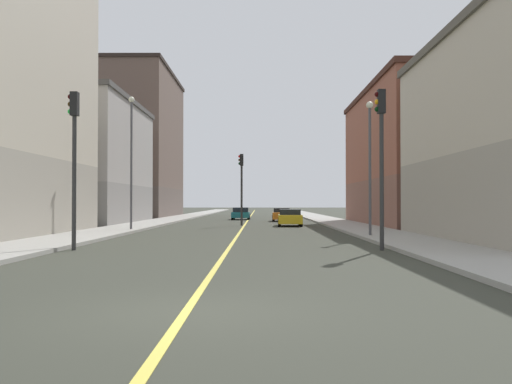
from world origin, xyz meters
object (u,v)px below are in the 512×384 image
object	(u,v)px
building_right_distant	(131,145)
car_orange	(282,215)
traffic_light_right_near	(74,148)
traffic_light_median_far	(241,179)
street_lamp_right_near	(131,150)
building_right_midblock	(74,162)
street_lamp_left_near	(370,153)
car_teal	(241,214)
car_yellow	(290,218)
building_left_mid	(431,157)
traffic_light_left_near	(381,146)

from	to	relation	value
building_right_distant	car_orange	world-z (taller)	building_right_distant
traffic_light_right_near	traffic_light_median_far	size ratio (longest dim) A/B	1.07
street_lamp_right_near	building_right_midblock	bearing A→B (deg)	119.93
traffic_light_right_near	street_lamp_right_near	xyz separation A→B (m)	(-0.98, 14.43, 1.19)
traffic_light_median_far	car_orange	xyz separation A→B (m)	(3.52, 10.75, -3.01)
street_lamp_left_near	car_teal	bearing A→B (deg)	103.30
building_right_midblock	car_teal	distance (m)	18.64
street_lamp_left_near	car_yellow	bearing A→B (deg)	102.16
building_left_mid	street_lamp_left_near	world-z (taller)	building_left_mid
building_right_midblock	building_right_distant	world-z (taller)	building_right_distant
building_right_distant	car_orange	distance (m)	25.57
building_left_mid	car_yellow	xyz separation A→B (m)	(-11.23, -1.65, -4.76)
street_lamp_right_near	traffic_light_left_near	bearing A→B (deg)	-48.97
traffic_light_median_far	car_orange	distance (m)	11.71
building_right_midblock	building_left_mid	bearing A→B (deg)	-7.11
building_right_midblock	traffic_light_right_near	size ratio (longest dim) A/B	2.99
traffic_light_left_near	traffic_light_median_far	distance (m)	24.49
traffic_light_left_near	car_teal	world-z (taller)	traffic_light_left_near
traffic_light_left_near	car_yellow	distance (m)	23.26
street_lamp_right_near	traffic_light_right_near	bearing A→B (deg)	-86.10
car_orange	car_yellow	xyz separation A→B (m)	(0.22, -11.57, 0.01)
building_right_distant	street_lamp_left_near	bearing A→B (deg)	-63.36
building_right_midblock	street_lamp_right_near	distance (m)	15.95
traffic_light_right_near	car_orange	size ratio (longest dim) A/B	1.33
traffic_light_median_far	car_orange	bearing A→B (deg)	71.88
traffic_light_left_near	street_lamp_left_near	distance (m)	7.79
car_teal	car_orange	bearing A→B (deg)	-51.88
building_right_distant	street_lamp_right_near	size ratio (longest dim) A/B	2.48
street_lamp_right_near	car_orange	bearing A→B (deg)	63.33
traffic_light_left_near	traffic_light_median_far	xyz separation A→B (m)	(-6.00, 23.74, -0.28)
building_right_midblock	car_teal	world-z (taller)	building_right_midblock
car_teal	building_right_midblock	bearing A→B (deg)	-140.74
car_teal	car_yellow	xyz separation A→B (m)	(4.28, -16.75, 0.00)
building_right_distant	street_lamp_left_near	xyz separation A→B (m)	(21.53, -42.92, -4.61)
traffic_light_left_near	traffic_light_right_near	size ratio (longest dim) A/B	1.01
building_left_mid	street_lamp_left_near	distance (m)	18.67
traffic_light_right_near	car_orange	xyz separation A→B (m)	(9.09, 34.49, -3.24)
building_right_distant	traffic_light_right_near	size ratio (longest dim) A/B	3.43
building_left_mid	traffic_light_median_far	distance (m)	15.10
traffic_light_right_near	traffic_light_median_far	bearing A→B (deg)	76.78
traffic_light_median_far	street_lamp_left_near	distance (m)	17.50
traffic_light_right_near	street_lamp_right_near	world-z (taller)	street_lamp_right_near
building_right_midblock	traffic_light_median_far	distance (m)	15.29
traffic_light_right_near	street_lamp_left_near	distance (m)	14.77
traffic_light_median_far	car_teal	distance (m)	16.22
building_left_mid	car_teal	size ratio (longest dim) A/B	5.38
traffic_light_median_far	building_left_mid	bearing A→B (deg)	3.17
car_orange	traffic_light_right_near	bearing A→B (deg)	-104.77
traffic_light_left_near	car_orange	size ratio (longest dim) A/B	1.34
building_right_midblock	car_teal	bearing A→B (deg)	39.26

